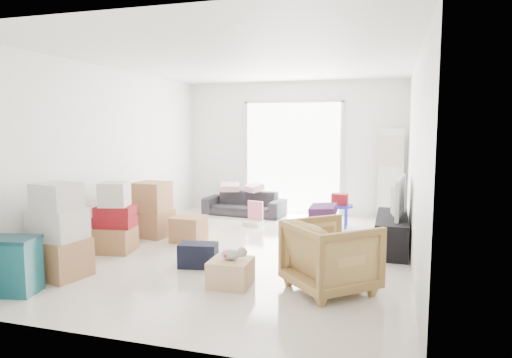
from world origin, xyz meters
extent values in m
cube|color=beige|center=(0.00, 0.00, -0.12)|extent=(4.50, 6.00, 0.24)
cube|color=white|center=(0.00, 0.00, 2.82)|extent=(4.50, 6.00, 0.24)
cube|color=white|center=(0.00, 3.12, 1.35)|extent=(4.50, 0.24, 2.70)
cube|color=white|center=(0.00, -3.12, 1.35)|extent=(4.50, 0.24, 2.70)
cube|color=white|center=(-2.37, 0.00, 1.35)|extent=(0.24, 6.00, 2.70)
cube|color=white|center=(2.37, 0.00, 1.35)|extent=(0.24, 6.00, 2.70)
cube|color=white|center=(0.00, 2.98, 1.15)|extent=(2.00, 0.01, 2.30)
cube|color=silver|center=(-1.00, 2.97, 1.15)|extent=(0.06, 0.04, 2.30)
cube|color=silver|center=(1.00, 2.97, 1.15)|extent=(0.06, 0.04, 2.30)
cube|color=silver|center=(0.00, 2.97, 2.30)|extent=(2.10, 0.04, 0.06)
cube|color=silver|center=(1.95, 2.65, 0.88)|extent=(0.45, 0.30, 1.75)
cube|color=black|center=(2.00, 0.65, 0.25)|extent=(0.44, 1.48, 0.49)
imported|color=black|center=(2.00, 0.65, 0.56)|extent=(0.67, 1.04, 0.13)
imported|color=#2B2B31|center=(-0.89, 2.50, 0.32)|extent=(1.68, 0.62, 0.64)
cube|color=#CA93A3|center=(-1.19, 2.47, 0.71)|extent=(0.49, 0.43, 0.13)
cube|color=#CA93A3|center=(-0.68, 2.51, 0.70)|extent=(0.40, 0.40, 0.11)
imported|color=tan|center=(1.37, -1.31, 0.43)|extent=(1.14, 1.14, 0.86)
cube|color=#145159|center=(-1.90, -2.39, 0.14)|extent=(0.58, 0.46, 0.29)
cube|color=#145159|center=(-1.90, -2.39, 0.43)|extent=(0.58, 0.46, 0.29)
cube|color=#0C333D|center=(-1.90, -2.39, 0.60)|extent=(0.60, 0.48, 0.04)
cube|color=#B37450|center=(-1.80, -1.78, 0.23)|extent=(0.71, 0.63, 0.46)
cube|color=beige|center=(-1.80, -1.78, 0.64)|extent=(0.62, 0.53, 0.36)
cube|color=beige|center=(-1.80, -1.78, 0.98)|extent=(0.52, 0.47, 0.31)
cube|color=#B37450|center=(-1.80, -0.63, 0.18)|extent=(0.57, 0.57, 0.36)
cube|color=#A61429|center=(-1.80, -0.63, 0.44)|extent=(0.59, 0.44, 0.16)
cube|color=#A61429|center=(-1.80, -0.63, 0.59)|extent=(0.58, 0.44, 0.14)
cube|color=beige|center=(-1.80, -0.63, 0.83)|extent=(0.46, 0.45, 0.34)
cube|color=#B37450|center=(-1.77, 0.35, 0.22)|extent=(0.67, 0.58, 0.43)
cube|color=#B37450|center=(-1.77, 0.35, 0.66)|extent=(0.53, 0.53, 0.46)
cube|color=#B37450|center=(-1.06, 0.23, 0.20)|extent=(0.47, 0.47, 0.39)
cube|color=black|center=(-0.37, -0.95, 0.15)|extent=(0.52, 0.37, 0.31)
cube|color=olive|center=(0.94, 0.98, 0.18)|extent=(0.48, 0.48, 0.37)
cube|color=#451F4F|center=(0.94, 0.98, 0.44)|extent=(0.42, 0.42, 0.14)
cylinder|color=#1D27D4|center=(1.10, 1.92, 0.39)|extent=(0.47, 0.47, 0.04)
cylinder|color=#1D27D4|center=(1.21, 2.04, 0.18)|extent=(0.04, 0.04, 0.37)
cylinder|color=#1D27D4|center=(0.98, 2.04, 0.18)|extent=(0.04, 0.04, 0.37)
cylinder|color=#1D27D4|center=(0.98, 1.80, 0.18)|extent=(0.04, 0.04, 0.37)
cylinder|color=#1D27D4|center=(1.21, 1.80, 0.18)|extent=(0.04, 0.04, 0.37)
cube|color=#A61429|center=(1.10, 1.92, 0.51)|extent=(0.28, 0.22, 0.20)
cube|color=silver|center=(-0.41, 1.60, 0.04)|extent=(0.37, 0.34, 0.08)
cube|color=pink|center=(-0.41, 1.72, 0.25)|extent=(0.30, 0.10, 0.35)
cube|color=#E3BB83|center=(0.27, -1.48, 0.15)|extent=(0.47, 0.47, 0.30)
ellipsoid|color=#B2ADA8|center=(0.27, -1.48, 0.36)|extent=(0.22, 0.15, 0.12)
cube|color=red|center=(0.27, -1.48, 0.37)|extent=(0.18, 0.16, 0.03)
sphere|color=#B2ADA8|center=(0.39, -1.45, 0.39)|extent=(0.12, 0.12, 0.12)
camera|label=1|loc=(1.99, -6.18, 1.80)|focal=32.00mm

